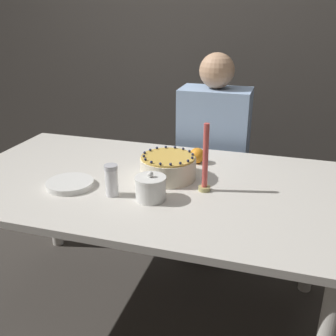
{
  "coord_description": "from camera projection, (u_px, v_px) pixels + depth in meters",
  "views": [
    {
      "loc": [
        0.57,
        -1.5,
        1.46
      ],
      "look_at": [
        0.1,
        0.06,
        0.8
      ],
      "focal_mm": 42.0,
      "sensor_mm": 36.0,
      "label": 1
    }
  ],
  "objects": [
    {
      "name": "dining_table",
      "position": [
        144.0,
        200.0,
        1.79
      ],
      "size": [
        1.69,
        0.98,
        0.75
      ],
      "color": "beige",
      "rests_on": "ground_plane"
    },
    {
      "name": "cake",
      "position": [
        168.0,
        167.0,
        1.75
      ],
      "size": [
        0.25,
        0.25,
        0.12
      ],
      "color": "#EFE5CC",
      "rests_on": "dining_table"
    },
    {
      "name": "candle",
      "position": [
        205.0,
        164.0,
        1.61
      ],
      "size": [
        0.05,
        0.05,
        0.29
      ],
      "color": "tan",
      "rests_on": "dining_table"
    },
    {
      "name": "ground_plane",
      "position": [
        147.0,
        312.0,
        2.03
      ],
      "size": [
        12.0,
        12.0,
        0.0
      ],
      "primitive_type": "plane",
      "color": "#3D3833"
    },
    {
      "name": "orange_fruit_0",
      "position": [
        197.0,
        155.0,
        1.93
      ],
      "size": [
        0.08,
        0.08,
        0.08
      ],
      "color": "orange",
      "rests_on": "dining_table"
    },
    {
      "name": "person_man_blue_shirt",
      "position": [
        212.0,
        171.0,
        2.39
      ],
      "size": [
        0.4,
        0.34,
        1.24
      ],
      "rotation": [
        0.0,
        0.0,
        3.14
      ],
      "color": "#2D2D38",
      "rests_on": "ground_plane"
    },
    {
      "name": "wall_behind",
      "position": [
        210.0,
        32.0,
        2.78
      ],
      "size": [
        8.0,
        0.05,
        2.6
      ],
      "color": "#4C4742",
      "rests_on": "ground_plane"
    },
    {
      "name": "plate_stack",
      "position": [
        70.0,
        184.0,
        1.68
      ],
      "size": [
        0.2,
        0.2,
        0.02
      ],
      "color": "white",
      "rests_on": "dining_table"
    },
    {
      "name": "sugar_shaker",
      "position": [
        112.0,
        180.0,
        1.58
      ],
      "size": [
        0.06,
        0.06,
        0.13
      ],
      "color": "white",
      "rests_on": "dining_table"
    },
    {
      "name": "sugar_bowl",
      "position": [
        151.0,
        188.0,
        1.56
      ],
      "size": [
        0.13,
        0.13,
        0.12
      ],
      "color": "white",
      "rests_on": "dining_table"
    }
  ]
}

